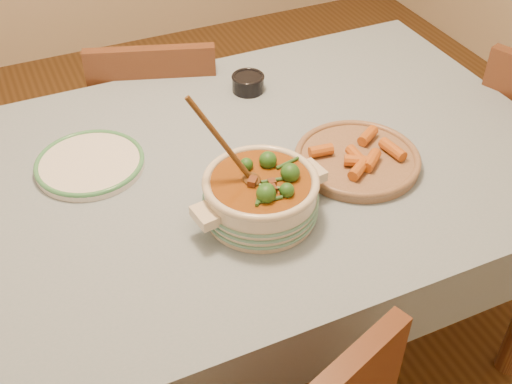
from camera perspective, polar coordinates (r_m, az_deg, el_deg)
floor at (r=2.20m, az=-0.96°, el=-13.21°), size 4.50×4.50×0.00m
dining_table at (r=1.71m, az=-1.20°, el=0.14°), size 1.68×1.08×0.76m
stew_casserole at (r=1.46m, az=0.40°, el=-0.07°), size 0.34×0.29×0.32m
white_plate at (r=1.69m, az=-14.55°, el=2.49°), size 0.32×0.32×0.02m
condiment_bowl at (r=1.93m, az=-0.71°, el=9.74°), size 0.11×0.11×0.05m
fried_plate at (r=1.66m, az=9.00°, el=3.08°), size 0.33×0.33×0.05m
chair_far at (r=2.28m, az=-8.47°, el=5.48°), size 0.50×0.50×0.85m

